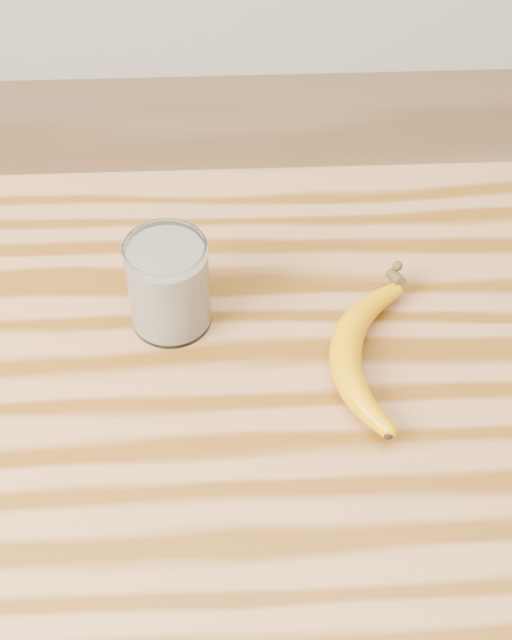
{
  "coord_description": "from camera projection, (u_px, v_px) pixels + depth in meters",
  "views": [
    {
      "loc": [
        0.08,
        -0.47,
        1.59
      ],
      "look_at": [
        0.1,
        0.12,
        0.93
      ],
      "focal_mm": 50.0,
      "sensor_mm": 36.0,
      "label": 1
    }
  ],
  "objects": [
    {
      "name": "smoothie_glass",
      "position": [
        169.0,
        285.0,
        0.89
      ],
      "size": [
        0.08,
        0.08,
        0.1
      ],
      "color": "white",
      "rests_on": "table"
    },
    {
      "name": "table",
      "position": [
        161.0,
        515.0,
        0.92
      ],
      "size": [
        1.2,
        0.8,
        0.9
      ],
      "color": "#A16C3F",
      "rests_on": "ground"
    },
    {
      "name": "banana",
      "position": [
        345.0,
        351.0,
        0.88
      ],
      "size": [
        0.14,
        0.28,
        0.03
      ],
      "primitive_type": null,
      "rotation": [
        0.0,
        0.0,
        -0.18
      ],
      "color": "#CF8A00",
      "rests_on": "table"
    }
  ]
}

